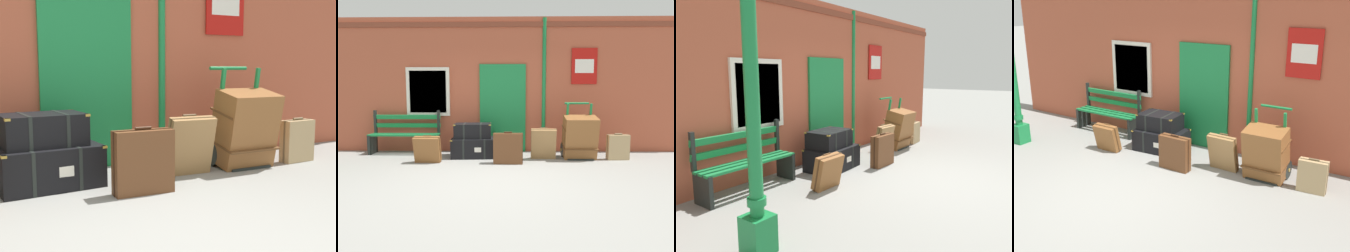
# 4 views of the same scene
# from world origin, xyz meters

# --- Properties ---
(ground_plane) EXTENTS (60.00, 60.00, 0.00)m
(ground_plane) POSITION_xyz_m (0.00, 0.00, 0.00)
(ground_plane) COLOR gray
(brick_facade) EXTENTS (10.40, 0.35, 3.20)m
(brick_facade) POSITION_xyz_m (-0.01, 2.60, 1.60)
(brick_facade) COLOR #AD5138
(brick_facade) RESTS_ON ground
(lamp_post) EXTENTS (0.28, 0.28, 3.00)m
(lamp_post) POSITION_xyz_m (-3.24, 0.57, 1.14)
(lamp_post) COLOR #197A3D
(lamp_post) RESTS_ON ground
(platform_bench) EXTENTS (1.60, 0.43, 1.01)m
(platform_bench) POSITION_xyz_m (-2.17, 2.16, 0.44)
(platform_bench) COLOR #197A3D
(platform_bench) RESTS_ON ground
(steamer_trunk_base) EXTENTS (1.05, 0.72, 0.43)m
(steamer_trunk_base) POSITION_xyz_m (-0.48, 1.81, 0.21)
(steamer_trunk_base) COLOR black
(steamer_trunk_base) RESTS_ON ground
(steamer_trunk_middle) EXTENTS (0.85, 0.60, 0.33)m
(steamer_trunk_middle) POSITION_xyz_m (-0.53, 1.84, 0.58)
(steamer_trunk_middle) COLOR black
(steamer_trunk_middle) RESTS_ON steamer_trunk_base
(porters_trolley) EXTENTS (0.71, 0.56, 1.21)m
(porters_trolley) POSITION_xyz_m (1.79, 1.77, 0.27)
(porters_trolley) COLOR black
(porters_trolley) RESTS_ON ground
(large_brown_trunk) EXTENTS (0.70, 0.60, 0.95)m
(large_brown_trunk) POSITION_xyz_m (1.79, 1.59, 0.47)
(large_brown_trunk) COLOR brown
(large_brown_trunk) RESTS_ON ground
(suitcase_umber) EXTENTS (0.55, 0.31, 0.68)m
(suitcase_umber) POSITION_xyz_m (1.02, 1.56, 0.33)
(suitcase_umber) COLOR olive
(suitcase_umber) RESTS_ON ground
(suitcase_charcoal) EXTENTS (0.59, 0.20, 0.65)m
(suitcase_charcoal) POSITION_xyz_m (0.27, 1.15, 0.31)
(suitcase_charcoal) COLOR brown
(suitcase_charcoal) RESTS_ON ground
(suitcase_slate) EXTENTS (0.53, 0.29, 0.56)m
(suitcase_slate) POSITION_xyz_m (-1.37, 1.19, 0.27)
(suitcase_slate) COLOR brown
(suitcase_slate) RESTS_ON ground
(suitcase_caramel) EXTENTS (0.46, 0.19, 0.57)m
(suitcase_caramel) POSITION_xyz_m (2.60, 1.56, 0.27)
(suitcase_caramel) COLOR tan
(suitcase_caramel) RESTS_ON ground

